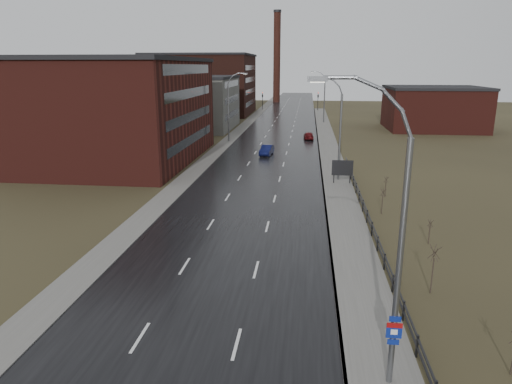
% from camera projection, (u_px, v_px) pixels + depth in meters
% --- Properties ---
extents(road, '(14.00, 300.00, 0.06)m').
position_uv_depth(road, '(275.00, 144.00, 74.84)').
color(road, black).
rests_on(road, ground).
extents(sidewalk_right, '(3.20, 180.00, 0.18)m').
position_uv_depth(sidewalk_right, '(337.00, 182.00, 49.96)').
color(sidewalk_right, '#595651').
rests_on(sidewalk_right, ground).
extents(curb_right, '(0.16, 180.00, 0.18)m').
position_uv_depth(curb_right, '(323.00, 182.00, 50.12)').
color(curb_right, slate).
rests_on(curb_right, ground).
extents(sidewalk_left, '(2.40, 260.00, 0.12)m').
position_uv_depth(sidewalk_left, '(226.00, 143.00, 75.72)').
color(sidewalk_left, '#595651').
rests_on(sidewalk_left, ground).
extents(warehouse_near, '(22.44, 28.56, 13.50)m').
position_uv_depth(warehouse_near, '(111.00, 110.00, 60.95)').
color(warehouse_near, '#471914').
rests_on(warehouse_near, ground).
extents(warehouse_mid, '(16.32, 20.40, 10.50)m').
position_uv_depth(warehouse_mid, '(193.00, 102.00, 92.63)').
color(warehouse_mid, slate).
rests_on(warehouse_mid, ground).
extents(warehouse_far, '(26.52, 24.48, 15.50)m').
position_uv_depth(warehouse_far, '(202.00, 84.00, 121.24)').
color(warehouse_far, '#331611').
rests_on(warehouse_far, ground).
extents(building_right, '(18.36, 16.32, 8.50)m').
position_uv_depth(building_right, '(433.00, 108.00, 91.51)').
color(building_right, '#471914').
rests_on(building_right, ground).
extents(smokestack, '(2.70, 2.70, 30.70)m').
position_uv_depth(smokestack, '(277.00, 57.00, 157.56)').
color(smokestack, '#331611').
rests_on(smokestack, ground).
extents(streetlight_main, '(3.91, 0.29, 12.11)m').
position_uv_depth(streetlight_main, '(392.00, 244.00, 16.77)').
color(streetlight_main, slate).
rests_on(streetlight_main, ground).
extents(streetlight_right_mid, '(3.36, 0.28, 11.35)m').
position_uv_depth(streetlight_right_mid, '(338.00, 129.00, 49.39)').
color(streetlight_right_mid, slate).
rests_on(streetlight_right_mid, ground).
extents(streetlight_left, '(3.36, 0.28, 11.35)m').
position_uv_depth(streetlight_left, '(230.00, 107.00, 76.04)').
color(streetlight_left, slate).
rests_on(streetlight_left, ground).
extents(streetlight_right_far, '(3.36, 0.28, 11.35)m').
position_uv_depth(streetlight_right_far, '(323.00, 97.00, 101.11)').
color(streetlight_right_far, slate).
rests_on(streetlight_right_far, ground).
extents(guardrail, '(0.10, 53.05, 1.10)m').
position_uv_depth(guardrail, '(373.00, 230.00, 33.62)').
color(guardrail, black).
rests_on(guardrail, ground).
extents(shrub_c, '(0.68, 0.71, 2.88)m').
position_uv_depth(shrub_c, '(433.00, 268.00, 25.37)').
color(shrub_c, '#382D23').
rests_on(shrub_c, ground).
extents(shrub_d, '(0.44, 0.46, 1.82)m').
position_uv_depth(shrub_d, '(430.00, 231.00, 32.69)').
color(shrub_d, '#382D23').
rests_on(shrub_d, ground).
extents(shrub_e, '(0.54, 0.56, 2.25)m').
position_uv_depth(shrub_e, '(382.00, 200.00, 39.31)').
color(shrub_e, '#382D23').
rests_on(shrub_e, ground).
extents(shrub_f, '(0.49, 0.51, 2.03)m').
position_uv_depth(shrub_f, '(386.00, 186.00, 44.53)').
color(shrub_f, '#382D23').
rests_on(shrub_f, ground).
extents(billboard, '(2.25, 0.17, 2.71)m').
position_uv_depth(billboard, '(342.00, 168.00, 48.81)').
color(billboard, black).
rests_on(billboard, ground).
extents(traffic_light_left, '(0.58, 2.73, 5.30)m').
position_uv_depth(traffic_light_left, '(262.00, 94.00, 131.95)').
color(traffic_light_left, black).
rests_on(traffic_light_left, ground).
extents(traffic_light_right, '(0.58, 2.73, 5.30)m').
position_uv_depth(traffic_light_right, '(318.00, 94.00, 130.23)').
color(traffic_light_right, black).
rests_on(traffic_light_right, ground).
extents(car_near, '(1.93, 4.39, 1.40)m').
position_uv_depth(car_near, '(267.00, 150.00, 65.44)').
color(car_near, '#0C103C').
rests_on(car_near, ground).
extents(car_far, '(1.85, 4.05, 1.35)m').
position_uv_depth(car_far, '(309.00, 136.00, 79.39)').
color(car_far, '#560E11').
rests_on(car_far, ground).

